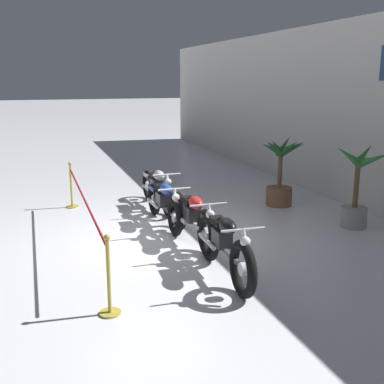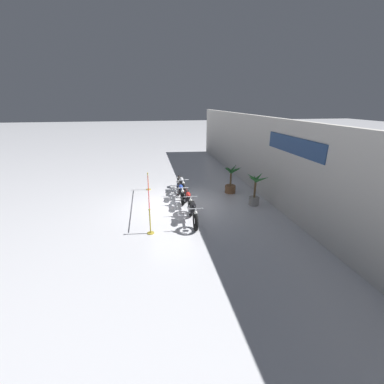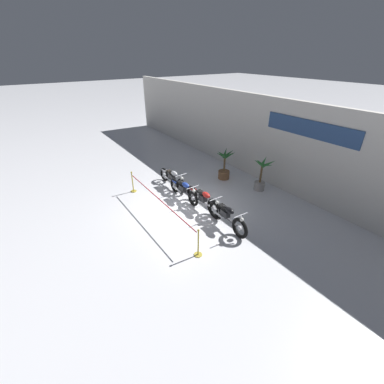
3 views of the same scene
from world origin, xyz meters
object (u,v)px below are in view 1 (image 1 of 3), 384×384
motorcycle_blue_1 (164,203)px  motorcycle_red_2 (193,218)px  potted_palm_left_of_row (280,175)px  potted_palm_right_of_row (357,190)px  motorcycle_silver_0 (157,187)px  stanchion_mid_left (109,288)px  motorcycle_black_3 (223,244)px  stanchion_far_left (78,195)px

motorcycle_blue_1 → motorcycle_red_2: motorcycle_red_2 is taller
motorcycle_blue_1 → potted_palm_left_of_row: bearing=101.7°
potted_palm_left_of_row → potted_palm_right_of_row: bearing=16.5°
motorcycle_silver_0 → stanchion_mid_left: stanchion_mid_left is taller
motorcycle_black_3 → stanchion_mid_left: (0.72, -1.82, -0.12)m
potted_palm_right_of_row → stanchion_mid_left: size_ratio=1.61×
motorcycle_silver_0 → motorcycle_black_3: (4.08, -0.03, 0.01)m
motorcycle_red_2 → stanchion_mid_left: 2.84m
motorcycle_black_3 → potted_palm_left_of_row: size_ratio=1.45×
motorcycle_blue_1 → potted_palm_right_of_row: (1.38, 3.55, 0.30)m
potted_palm_left_of_row → stanchion_mid_left: bearing=-48.6°
motorcycle_silver_0 → potted_palm_left_of_row: (0.73, 2.75, 0.25)m
motorcycle_silver_0 → stanchion_mid_left: (4.80, -1.85, -0.11)m
stanchion_mid_left → motorcycle_red_2: bearing=139.9°
potted_palm_right_of_row → potted_palm_left_of_row: bearing=-163.5°
stanchion_far_left → motorcycle_black_3: bearing=30.3°
motorcycle_red_2 → stanchion_mid_left: size_ratio=2.31×
motorcycle_blue_1 → stanchion_mid_left: 3.83m
motorcycle_blue_1 → stanchion_far_left: size_ratio=0.41×
motorcycle_blue_1 → stanchion_far_left: bearing=-103.1°
potted_palm_left_of_row → stanchion_mid_left: 6.16m
potted_palm_left_of_row → potted_palm_right_of_row: size_ratio=0.98×
stanchion_mid_left → potted_palm_left_of_row: bearing=131.4°
motorcycle_red_2 → stanchion_far_left: size_ratio=0.45×
motorcycle_black_3 → stanchion_mid_left: stanchion_mid_left is taller
motorcycle_black_3 → stanchion_far_left: bearing=-149.7°
motorcycle_blue_1 → motorcycle_black_3: 2.74m
motorcycle_silver_0 → potted_palm_left_of_row: bearing=75.1°
motorcycle_silver_0 → stanchion_mid_left: 5.15m
motorcycle_blue_1 → motorcycle_black_3: (2.73, 0.17, 0.03)m
motorcycle_blue_1 → stanchion_far_left: 1.70m
potted_palm_right_of_row → motorcycle_silver_0: bearing=-129.2°
potted_palm_left_of_row → stanchion_mid_left: size_ratio=1.57×
motorcycle_silver_0 → motorcycle_red_2: 2.62m
potted_palm_left_of_row → motorcycle_black_3: bearing=-39.8°
motorcycle_silver_0 → motorcycle_red_2: (2.62, -0.02, 0.01)m
motorcycle_silver_0 → motorcycle_blue_1: (1.34, -0.21, -0.01)m
potted_palm_right_of_row → motorcycle_blue_1: bearing=-111.3°
potted_palm_left_of_row → stanchion_far_left: (0.23, -4.61, -0.06)m
motorcycle_blue_1 → stanchion_mid_left: bearing=-25.5°
motorcycle_silver_0 → motorcycle_black_3: bearing=-0.5°
potted_palm_right_of_row → stanchion_far_left: size_ratio=0.31×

